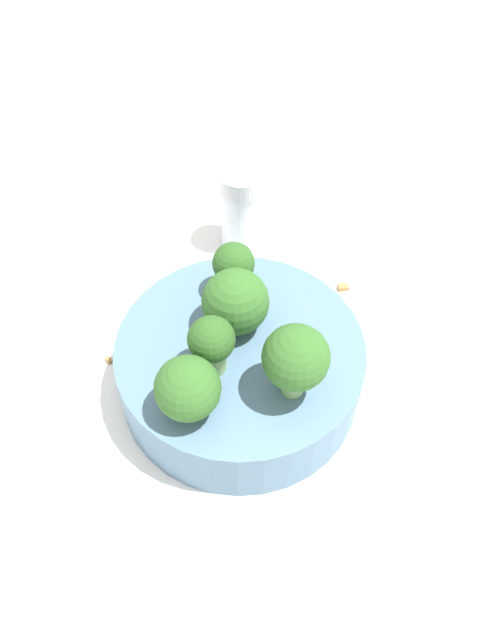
% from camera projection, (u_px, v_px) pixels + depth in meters
% --- Properties ---
extents(ground_plane, '(3.00, 3.00, 0.00)m').
position_uv_depth(ground_plane, '(240.00, 386.00, 0.50)').
color(ground_plane, white).
extents(bowl, '(0.19, 0.19, 0.05)m').
position_uv_depth(bowl, '(240.00, 367.00, 0.48)').
color(bowl, slate).
rests_on(bowl, ground_plane).
extents(broccoli_floret_0, '(0.03, 0.03, 0.05)m').
position_uv_depth(broccoli_floret_0, '(213.00, 344.00, 0.43)').
color(broccoli_floret_0, '#7A9E5B').
rests_on(broccoli_floret_0, bowl).
extents(broccoli_floret_1, '(0.05, 0.05, 0.05)m').
position_uv_depth(broccoli_floret_1, '(235.00, 302.00, 0.45)').
color(broccoli_floret_1, '#84AD66').
rests_on(broccoli_floret_1, bowl).
extents(broccoli_floret_2, '(0.03, 0.03, 0.05)m').
position_uv_depth(broccoli_floret_2, '(234.00, 267.00, 0.47)').
color(broccoli_floret_2, '#7A9E5B').
rests_on(broccoli_floret_2, bowl).
extents(broccoli_floret_3, '(0.04, 0.04, 0.05)m').
position_uv_depth(broccoli_floret_3, '(188.00, 389.00, 0.41)').
color(broccoli_floret_3, '#84AD66').
rests_on(broccoli_floret_3, bowl).
extents(broccoli_floret_4, '(0.05, 0.05, 0.06)m').
position_uv_depth(broccoli_floret_4, '(295.00, 360.00, 0.41)').
color(broccoli_floret_4, '#84AD66').
rests_on(broccoli_floret_4, bowl).
extents(pepper_shaker, '(0.04, 0.04, 0.08)m').
position_uv_depth(pepper_shaker, '(241.00, 208.00, 0.58)').
color(pepper_shaker, silver).
rests_on(pepper_shaker, ground_plane).
extents(almond_crumb_0, '(0.01, 0.01, 0.01)m').
position_uv_depth(almond_crumb_0, '(335.00, 296.00, 0.56)').
color(almond_crumb_0, olive).
rests_on(almond_crumb_0, ground_plane).
extents(almond_crumb_1, '(0.01, 0.01, 0.01)m').
position_uv_depth(almond_crumb_1, '(238.00, 236.00, 0.61)').
color(almond_crumb_1, tan).
rests_on(almond_crumb_1, ground_plane).
extents(almond_crumb_2, '(0.01, 0.01, 0.01)m').
position_uv_depth(almond_crumb_2, '(343.00, 285.00, 0.57)').
color(almond_crumb_2, olive).
rests_on(almond_crumb_2, ground_plane).
extents(almond_crumb_3, '(0.01, 0.00, 0.01)m').
position_uv_depth(almond_crumb_3, '(109.00, 359.00, 0.52)').
color(almond_crumb_3, olive).
rests_on(almond_crumb_3, ground_plane).
extents(almond_crumb_4, '(0.01, 0.01, 0.01)m').
position_uv_depth(almond_crumb_4, '(241.00, 269.00, 0.58)').
color(almond_crumb_4, olive).
rests_on(almond_crumb_4, ground_plane).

